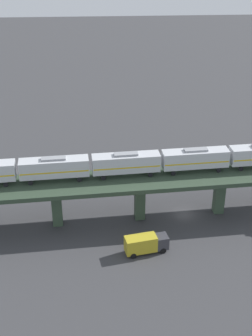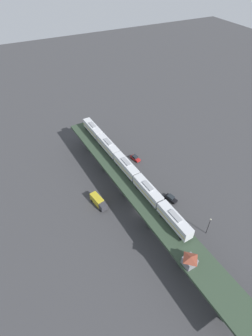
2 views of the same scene
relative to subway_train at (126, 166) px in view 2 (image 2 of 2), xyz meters
name	(u,v)px [view 2 (image 2 of 2)]	position (x,y,z in m)	size (l,w,h in m)	color
ground_plane	(139,211)	(0.59, 10.91, -10.93)	(400.00, 400.00, 0.00)	#38383A
elevated_viaduct	(140,196)	(0.60, 10.72, -3.75)	(15.23, 92.37, 8.39)	#2C3D2C
subway_train	(126,166)	(0.00, 0.00, 0.00)	(7.46, 62.44, 4.45)	silver
signal_hut	(190,260)	(1.12, 36.02, -0.74)	(3.45, 3.45, 3.40)	slate
street_car_black	(171,198)	(-11.18, 11.41, -9.99)	(2.91, 4.72, 1.89)	black
street_car_red	(135,158)	(-10.33, -12.63, -9.99)	(2.78, 4.70, 1.89)	#AD1E1E
delivery_truck	(98,201)	(11.39, 2.56, -9.17)	(3.60, 7.50, 3.20)	#333338
street_lamp	(209,225)	(-13.43, 27.17, -6.82)	(0.44, 0.44, 6.94)	black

